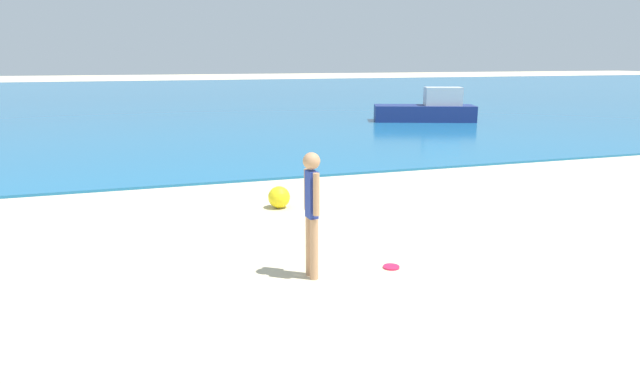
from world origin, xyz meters
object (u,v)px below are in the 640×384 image
frisbee (391,267)px  beach_ball (279,197)px  boat_near (428,109)px  person_standing (312,208)px

frisbee → beach_ball: size_ratio=0.54×
frisbee → beach_ball: bearing=101.4°
boat_near → beach_ball: bearing=70.9°
person_standing → boat_near: (10.05, 15.24, -0.36)m
person_standing → frisbee: bearing=82.9°
frisbee → beach_ball: (-0.70, 3.46, 0.19)m
boat_near → person_standing: bearing=76.8°
beach_ball → person_standing: bearing=-96.8°
frisbee → person_standing: bearing=178.2°
person_standing → beach_ball: (0.41, 3.43, -0.72)m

